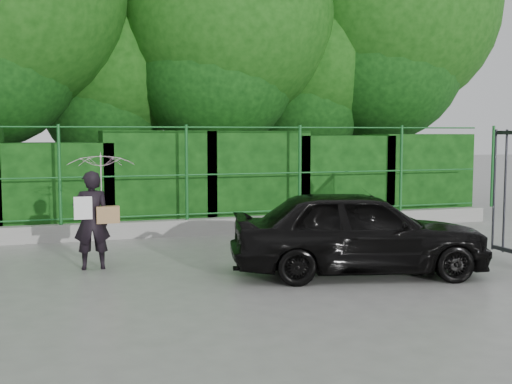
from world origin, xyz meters
name	(u,v)px	position (x,y,z in m)	size (l,w,h in m)	color
ground	(230,293)	(0.00, 0.00, 0.00)	(80.00, 80.00, 0.00)	gray
kerb	(166,228)	(0.00, 4.50, 0.15)	(14.00, 0.25, 0.30)	#9E9E99
fence	(177,173)	(0.22, 4.50, 1.20)	(14.13, 0.06, 1.80)	#185A23
hedge	(152,181)	(-0.11, 5.50, 0.98)	(14.20, 1.20, 2.10)	black
trees	(188,19)	(1.14, 7.74, 4.62)	(17.10, 6.15, 8.08)	black
woman	(99,192)	(-1.40, 1.95, 1.11)	(0.96, 0.97, 1.67)	black
car	(358,231)	(1.96, 0.46, 0.60)	(1.41, 3.50, 1.19)	black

